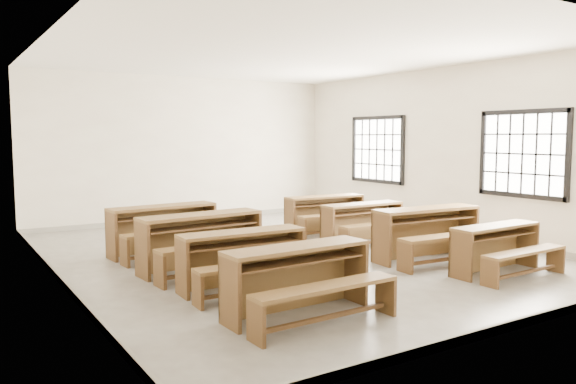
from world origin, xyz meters
TOP-DOWN VIEW (x-y plane):
  - room at (0.09, 0.00)m, footprint 8.50×8.50m
  - desk_set_0 at (-1.59, -2.75)m, footprint 1.67×0.90m
  - desk_set_1 at (-1.60, -1.51)m, footprint 1.63×0.89m
  - desk_set_2 at (-1.64, -0.34)m, footprint 1.85×1.06m
  - desk_set_3 at (-1.70, 1.03)m, footprint 1.81×1.05m
  - desk_set_4 at (1.75, -2.67)m, footprint 1.51×0.81m
  - desk_set_5 at (1.58, -1.55)m, footprint 1.84×1.05m
  - desk_set_6 at (1.63, 0.04)m, footprint 1.58×0.84m
  - desk_set_7 at (1.70, 1.29)m, footprint 1.67×0.96m

SIDE VIEW (x-z plane):
  - desk_set_4 at x=1.75m, z-range 0.06..0.73m
  - desk_set_6 at x=1.63m, z-range 0.06..0.76m
  - desk_set_7 at x=1.70m, z-range 0.06..0.78m
  - desk_set_1 at x=-1.60m, z-range 0.06..0.78m
  - desk_set_0 at x=-1.59m, z-range 0.06..0.80m
  - desk_set_3 at x=-1.70m, z-range 0.06..0.85m
  - desk_set_5 at x=1.58m, z-range 0.07..0.87m
  - desk_set_2 at x=-1.64m, z-range 0.07..0.87m
  - room at x=0.09m, z-range 0.54..3.74m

